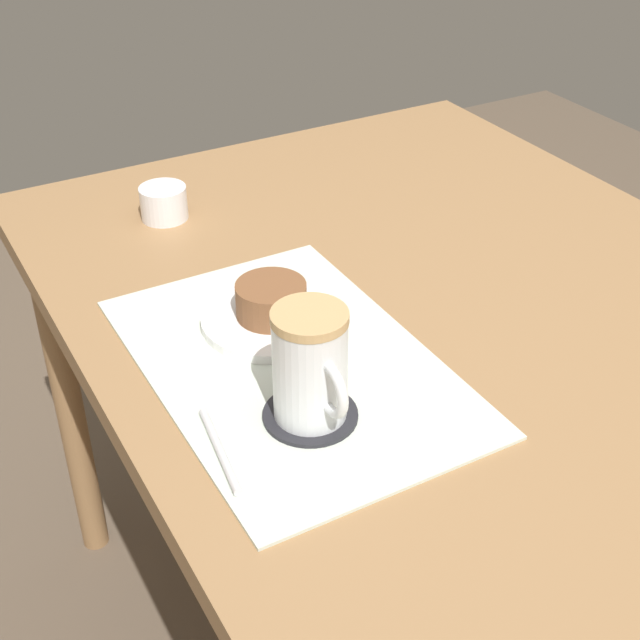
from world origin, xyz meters
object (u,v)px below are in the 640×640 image
object	(u,v)px
pastry_plate	(272,319)
pastry	(271,300)
coffee_mug	(311,366)
sugar_bowl	(164,203)
dining_table	(457,367)

from	to	relation	value
pastry_plate	pastry	bearing A→B (deg)	-90.00
coffee_mug	sugar_bowl	size ratio (longest dim) A/B	1.82
pastry_plate	pastry	distance (m)	0.03
pastry	coffee_mug	distance (m)	0.19
dining_table	pastry_plate	size ratio (longest dim) A/B	7.42
pastry_plate	pastry	xyz separation A→B (m)	(0.00, -0.00, 0.03)
dining_table	pastry	size ratio (longest dim) A/B	14.91
sugar_bowl	coffee_mug	bearing A→B (deg)	-3.78
pastry_plate	coffee_mug	world-z (taller)	coffee_mug
coffee_mug	sugar_bowl	bearing A→B (deg)	176.22
pastry_plate	sugar_bowl	distance (m)	0.34
dining_table	coffee_mug	size ratio (longest dim) A/B	10.16
pastry	coffee_mug	xyz separation A→B (m)	(0.18, -0.04, 0.04)
pastry_plate	pastry	world-z (taller)	pastry
dining_table	coffee_mug	distance (m)	0.31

